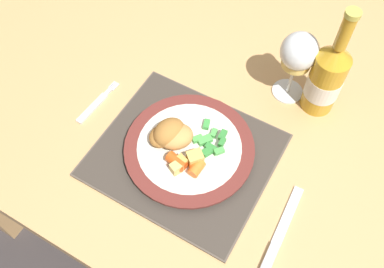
# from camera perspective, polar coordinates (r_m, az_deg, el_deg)

# --- Properties ---
(ground_plane) EXTENTS (6.00, 6.00, 0.00)m
(ground_plane) POSITION_cam_1_polar(r_m,az_deg,el_deg) (1.61, 5.00, -10.23)
(ground_plane) COLOR #383333
(dining_table) EXTENTS (1.40, 1.00, 0.74)m
(dining_table) POSITION_cam_1_polar(r_m,az_deg,el_deg) (1.03, 7.72, 3.59)
(dining_table) COLOR tan
(dining_table) RESTS_ON ground
(placemat) EXTENTS (0.34, 0.30, 0.01)m
(placemat) POSITION_cam_1_polar(r_m,az_deg,el_deg) (0.85, -1.01, -2.78)
(placemat) COLOR brown
(placemat) RESTS_ON dining_table
(dinner_plate) EXTENTS (0.26, 0.26, 0.02)m
(dinner_plate) POSITION_cam_1_polar(r_m,az_deg,el_deg) (0.84, -0.36, -1.98)
(dinner_plate) COLOR silver
(dinner_plate) RESTS_ON placemat
(breaded_croquettes) EXTENTS (0.10, 0.09, 0.05)m
(breaded_croquettes) POSITION_cam_1_polar(r_m,az_deg,el_deg) (0.83, -2.91, -0.07)
(breaded_croquettes) COLOR #A87033
(breaded_croquettes) RESTS_ON dinner_plate
(green_beans_pile) EXTENTS (0.07, 0.08, 0.02)m
(green_beans_pile) POSITION_cam_1_polar(r_m,az_deg,el_deg) (0.84, 2.48, -0.90)
(green_beans_pile) COLOR green
(green_beans_pile) RESTS_ON dinner_plate
(glazed_carrots) EXTENTS (0.07, 0.06, 0.02)m
(glazed_carrots) POSITION_cam_1_polar(r_m,az_deg,el_deg) (0.81, -0.61, -3.86)
(glazed_carrots) COLOR #CC5119
(glazed_carrots) RESTS_ON dinner_plate
(fork) EXTENTS (0.02, 0.13, 0.01)m
(fork) POSITION_cam_1_polar(r_m,az_deg,el_deg) (0.94, -12.77, 3.80)
(fork) COLOR silver
(fork) RESTS_ON dining_table
(table_knife) EXTENTS (0.03, 0.19, 0.01)m
(table_knife) POSITION_cam_1_polar(r_m,az_deg,el_deg) (0.80, 11.29, -13.74)
(table_knife) COLOR silver
(table_knife) RESTS_ON dining_table
(wine_glass) EXTENTS (0.08, 0.08, 0.17)m
(wine_glass) POSITION_cam_1_polar(r_m,az_deg,el_deg) (0.88, 14.04, 10.28)
(wine_glass) COLOR silver
(wine_glass) RESTS_ON dining_table
(bottle) EXTENTS (0.07, 0.07, 0.26)m
(bottle) POSITION_cam_1_polar(r_m,az_deg,el_deg) (0.90, 17.50, 7.19)
(bottle) COLOR gold
(bottle) RESTS_ON dining_table
(roast_potatoes) EXTENTS (0.05, 0.07, 0.03)m
(roast_potatoes) POSITION_cam_1_polar(r_m,az_deg,el_deg) (0.81, -0.60, -3.67)
(roast_potatoes) COLOR #DBB256
(roast_potatoes) RESTS_ON dinner_plate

